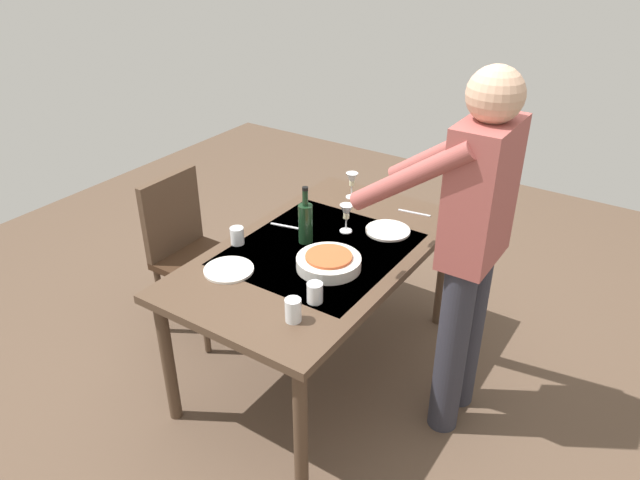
% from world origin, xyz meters
% --- Properties ---
extents(ground_plane, '(6.00, 6.00, 0.00)m').
position_xyz_m(ground_plane, '(0.00, 0.00, 0.00)').
color(ground_plane, brown).
extents(dining_table, '(1.55, 0.89, 0.72)m').
position_xyz_m(dining_table, '(0.00, 0.00, 0.65)').
color(dining_table, '#4C3828').
rests_on(dining_table, ground_plane).
extents(chair_near, '(0.40, 0.40, 0.91)m').
position_xyz_m(chair_near, '(0.09, -0.83, 0.53)').
color(chair_near, '#352114').
rests_on(chair_near, ground_plane).
extents(person_server, '(0.42, 0.61, 1.69)m').
position_xyz_m(person_server, '(-0.07, 0.71, 0.96)').
color(person_server, '#2D2D38').
rests_on(person_server, ground_plane).
extents(wine_bottle, '(0.07, 0.07, 0.30)m').
position_xyz_m(wine_bottle, '(-0.02, -0.10, 0.83)').
color(wine_bottle, black).
rests_on(wine_bottle, dining_table).
extents(wine_glass_left, '(0.07, 0.07, 0.15)m').
position_xyz_m(wine_glass_left, '(-0.22, 0.01, 0.83)').
color(wine_glass_left, white).
rests_on(wine_glass_left, dining_table).
extents(wine_glass_right, '(0.07, 0.07, 0.15)m').
position_xyz_m(wine_glass_right, '(-0.59, -0.18, 0.83)').
color(wine_glass_right, white).
rests_on(wine_glass_right, dining_table).
extents(water_cup_near_left, '(0.07, 0.07, 0.10)m').
position_xyz_m(water_cup_near_left, '(0.54, 0.23, 0.77)').
color(water_cup_near_left, silver).
rests_on(water_cup_near_left, dining_table).
extents(water_cup_near_right, '(0.07, 0.07, 0.09)m').
position_xyz_m(water_cup_near_right, '(0.18, -0.37, 0.77)').
color(water_cup_near_right, silver).
rests_on(water_cup_near_right, dining_table).
extents(water_cup_far_left, '(0.07, 0.07, 0.09)m').
position_xyz_m(water_cup_far_left, '(0.38, 0.23, 0.77)').
color(water_cup_far_left, silver).
rests_on(water_cup_far_left, dining_table).
extents(serving_bowl_pasta, '(0.30, 0.30, 0.07)m').
position_xyz_m(serving_bowl_pasta, '(0.12, 0.13, 0.76)').
color(serving_bowl_pasta, silver).
rests_on(serving_bowl_pasta, dining_table).
extents(dinner_plate_near, '(0.23, 0.23, 0.01)m').
position_xyz_m(dinner_plate_near, '(0.40, -0.24, 0.73)').
color(dinner_plate_near, silver).
rests_on(dinner_plate_near, dining_table).
extents(dinner_plate_far, '(0.23, 0.23, 0.01)m').
position_xyz_m(dinner_plate_far, '(-0.34, 0.19, 0.73)').
color(dinner_plate_far, silver).
rests_on(dinner_plate_far, dining_table).
extents(table_knife, '(0.05, 0.20, 0.00)m').
position_xyz_m(table_knife, '(-0.10, -0.26, 0.73)').
color(table_knife, silver).
rests_on(table_knife, dining_table).
extents(table_fork, '(0.04, 0.18, 0.00)m').
position_xyz_m(table_fork, '(-0.61, 0.21, 0.73)').
color(table_fork, silver).
rests_on(table_fork, dining_table).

